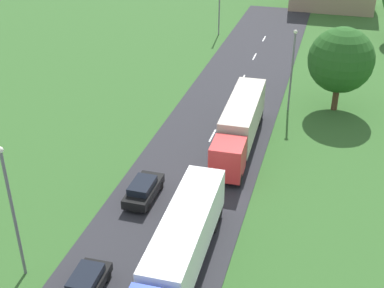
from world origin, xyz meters
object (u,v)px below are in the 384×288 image
(lamppost_second, at_px, (12,208))
(car_third, at_px, (85,285))
(lamppost_third, at_px, (292,67))
(car_fourth, at_px, (143,190))
(lamppost_fourth, at_px, (219,3))
(truck_second, at_px, (180,249))
(truck_third, at_px, (240,123))
(tree_maple, at_px, (341,60))

(lamppost_second, bearing_deg, car_third, -8.04)
(lamppost_second, bearing_deg, lamppost_third, 65.54)
(car_fourth, bearing_deg, lamppost_fourth, 95.66)
(car_fourth, bearing_deg, lamppost_second, -114.40)
(truck_second, height_order, car_fourth, truck_second)
(car_fourth, height_order, lamppost_second, lamppost_second)
(truck_second, distance_m, car_fourth, 8.50)
(car_third, height_order, lamppost_second, lamppost_second)
(lamppost_second, xyz_separation_m, lamppost_third, (12.42, 27.31, -0.33))
(truck_second, relative_size, lamppost_second, 1.60)
(lamppost_fourth, bearing_deg, truck_third, -73.42)
(car_fourth, height_order, tree_maple, tree_maple)
(car_third, relative_size, lamppost_second, 0.47)
(truck_second, xyz_separation_m, car_fourth, (-4.87, 6.86, -1.24))
(lamppost_fourth, bearing_deg, tree_maple, -51.17)
(truck_third, relative_size, lamppost_fourth, 1.71)
(truck_third, distance_m, car_third, 20.13)
(truck_third, height_order, lamppost_third, lamppost_third)
(truck_third, bearing_deg, car_third, -104.22)
(car_third, xyz_separation_m, lamppost_fourth, (-4.16, 50.01, 3.58))
(lamppost_second, bearing_deg, tree_maple, 59.74)
(truck_third, xyz_separation_m, tree_maple, (7.53, 9.89, 2.91))
(truck_second, xyz_separation_m, truck_third, (0.24, 16.60, 0.08))
(truck_third, xyz_separation_m, lamppost_third, (3.18, 8.46, 2.33))
(lamppost_third, height_order, tree_maple, tree_maple)
(truck_third, bearing_deg, lamppost_fourth, 106.58)
(truck_second, height_order, lamppost_third, lamppost_third)
(truck_third, xyz_separation_m, lamppost_fourth, (-9.09, 30.54, 2.19))
(lamppost_third, xyz_separation_m, lamppost_fourth, (-12.28, 22.09, -0.13))
(truck_third, relative_size, tree_maple, 1.62)
(lamppost_second, relative_size, tree_maple, 1.06)
(truck_second, height_order, lamppost_second, lamppost_second)
(truck_second, xyz_separation_m, lamppost_third, (3.42, 25.05, 2.41))
(car_fourth, xyz_separation_m, lamppost_third, (8.29, 18.19, 3.65))
(car_third, relative_size, tree_maple, 0.49)
(lamppost_fourth, bearing_deg, truck_second, -79.36)
(truck_third, bearing_deg, car_fourth, -117.66)
(truck_second, distance_m, lamppost_third, 25.40)
(lamppost_third, relative_size, lamppost_fourth, 1.03)
(truck_third, relative_size, lamppost_third, 1.65)
(lamppost_fourth, xyz_separation_m, tree_maple, (16.62, -20.65, 0.72))
(car_fourth, bearing_deg, truck_third, 62.34)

